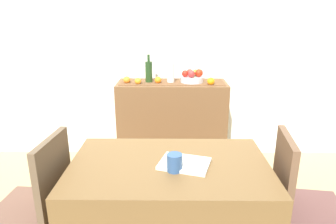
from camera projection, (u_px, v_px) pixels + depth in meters
ground_plane at (162, 213)px, 2.53m from camera, size 6.40×6.40×0.02m
room_wall_rear at (165, 36)px, 3.23m from camera, size 6.40×0.06×2.70m
sideboard_console at (172, 123)px, 3.26m from camera, size 1.13×0.42×0.90m
table_runner at (172, 82)px, 3.12m from camera, size 1.06×0.32×0.01m
fruit_bowl at (192, 79)px, 3.11m from camera, size 0.23×0.23×0.06m
apple_left at (199, 73)px, 3.08m from camera, size 0.08×0.08×0.08m
apple_rear at (191, 74)px, 3.05m from camera, size 0.07×0.07×0.07m
apple_right at (190, 72)px, 3.16m from camera, size 0.07×0.07×0.07m
apple_center at (196, 73)px, 3.14m from camera, size 0.06×0.06×0.06m
apple_front at (185, 74)px, 3.08m from camera, size 0.07×0.07×0.07m
wine_bottle at (149, 72)px, 3.09m from camera, size 0.07×0.07×0.29m
ceramic_vase at (171, 73)px, 3.09m from camera, size 0.08×0.08×0.20m
orange_loose_far at (211, 81)px, 3.00m from camera, size 0.07×0.07×0.07m
orange_loose_mid at (138, 81)px, 3.03m from camera, size 0.07×0.07×0.07m
orange_loose_near_bowl at (158, 80)px, 3.07m from camera, size 0.07×0.07×0.07m
orange_loose_end at (127, 80)px, 3.08m from camera, size 0.07×0.07×0.07m
dining_table at (169, 217)px, 1.89m from camera, size 1.16×0.74×0.74m
open_book at (184, 164)px, 1.75m from camera, size 0.33×0.28×0.02m
coffee_cup at (175, 163)px, 1.68m from camera, size 0.09×0.09×0.10m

